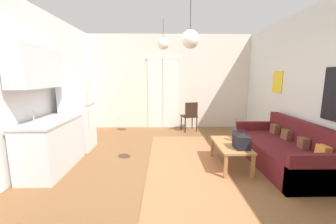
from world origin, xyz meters
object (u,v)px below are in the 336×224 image
Objects in this scene: couch at (284,151)px; coffee_table at (231,147)px; pendant_lamp_near at (190,39)px; pendant_lamp_far at (163,44)px; handbag at (241,142)px; bamboo_vase at (235,135)px; refrigerator at (78,114)px; accent_chair at (190,115)px.

couch is 1.03m from coffee_table.
couch is at bearing 2.86° from coffee_table.
pendant_lamp_near and pendant_lamp_far have the same top height.
couch reaches higher than handbag.
bamboo_vase is (0.12, 0.16, 0.17)m from coffee_table.
couch is at bearing -12.99° from refrigerator.
coffee_table is 3.10× the size of handbag.
bamboo_vase is 1.36× the size of handbag.
coffee_table is at bearing -177.14° from couch.
bamboo_vase is at bearing -14.60° from refrigerator.
refrigerator is 3.12m from pendant_lamp_near.
refrigerator is at bearing -169.05° from pendant_lamp_far.
refrigerator is 1.83× the size of accent_chair.
refrigerator is at bearing 158.65° from handbag.
refrigerator is (-4.13, 0.95, 0.54)m from couch.
refrigerator is at bearing 167.01° from couch.
accent_chair is (-0.55, 2.32, -0.05)m from bamboo_vase.
pendant_lamp_near is (-0.95, -0.47, 1.57)m from handbag.
coffee_table is 2.06m from pendant_lamp_near.
handbag reaches higher than coffee_table.
handbag is at bearing -68.70° from coffee_table.
couch is 4.79× the size of bamboo_vase.
pendant_lamp_far is (-1.33, 1.21, 1.81)m from bamboo_vase.
pendant_lamp_near is at bearing -80.22° from pendant_lamp_far.
accent_chair is (-0.44, 2.49, 0.12)m from coffee_table.
pendant_lamp_near is (-1.88, -0.77, 1.85)m from couch.
bamboo_vase reaches higher than handbag.
refrigerator is 1.80× the size of pendant_lamp_near.
pendant_lamp_far is at bearing 128.98° from handbag.
accent_chair is 1.33× the size of pendant_lamp_far.
bamboo_vase is 3.34m from refrigerator.
coffee_table is 1.14× the size of pendant_lamp_near.
accent_chair is at bearing 82.62° from pendant_lamp_near.
pendant_lamp_near reaches higher than accent_chair.
accent_chair reaches higher than couch.
accent_chair is at bearing 101.03° from handbag.
pendant_lamp_near reaches higher than refrigerator.
pendant_lamp_far is at bearing 99.78° from pendant_lamp_near.
handbag is at bearing -162.11° from couch.
accent_chair reaches higher than handbag.
handbag is (-0.93, -0.30, 0.28)m from couch.
accent_chair is at bearing 103.42° from bamboo_vase.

